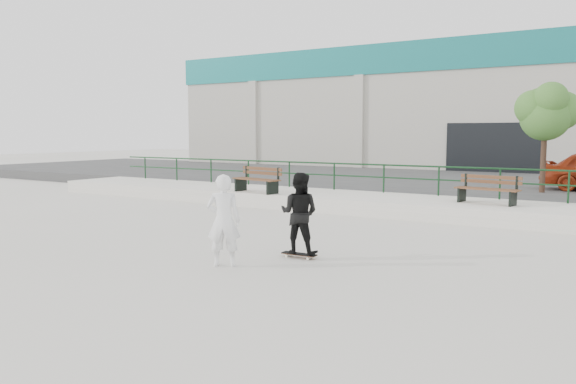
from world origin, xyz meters
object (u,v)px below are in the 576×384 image
Objects in this scene: bench_left at (258,180)px; bench_right at (488,190)px; seated_skater at (224,221)px; tree at (547,111)px; standing_skater at (299,213)px; skateboard at (299,254)px.

bench_right is at bearing 19.30° from bench_left.
bench_right is at bearing -137.42° from seated_skater.
bench_left is 10.64m from tree.
tree is at bearing -116.25° from standing_skater.
tree is 12.83m from skateboard.
standing_skater is (-3.21, -11.95, -2.48)m from tree.
tree is 5.00× the size of skateboard.
bench_left is 2.66× the size of skateboard.
skateboard is (5.60, -6.53, -0.89)m from bench_left.
bench_right is 7.90m from skateboard.
bench_left is 8.60m from standing_skater.
standing_skater is at bearing 88.48° from skateboard.
seated_skater is (-3.10, -8.98, -0.01)m from bench_right.
bench_left is 0.53× the size of tree.
bench_left is at bearing 129.12° from skateboard.
skateboard is 0.45× the size of standing_skater.
bench_right is 5.18m from tree.
tree reaches higher than standing_skater.
standing_skater is 0.94× the size of seated_skater.
bench_right is (7.83, 1.00, -0.03)m from bench_left.
tree is 12.62m from standing_skater.
bench_right is 2.50× the size of skateboard.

